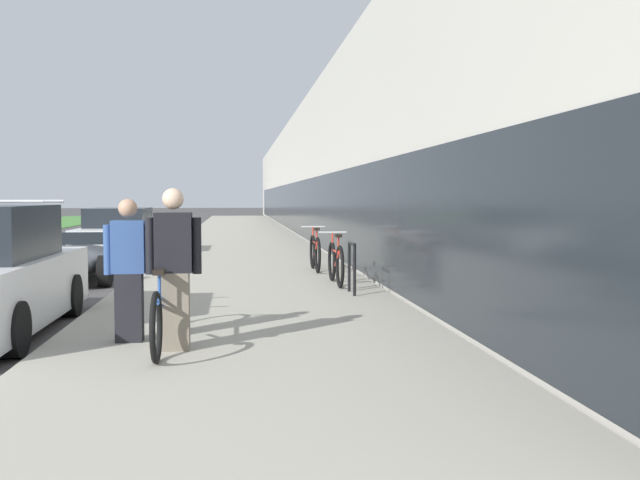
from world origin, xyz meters
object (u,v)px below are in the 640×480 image
object	(u,v)px
cruiser_bike_nearest	(336,263)
person_bystander	(129,270)
bike_rack_hoop	(352,262)
parked_sedan_far	(119,234)
person_rider	(174,269)
vintage_roadster_curbside	(74,260)
cruiser_bike_middle	(315,252)
tandem_bicycle	(166,309)

from	to	relation	value
cruiser_bike_nearest	person_bystander	bearing A→B (deg)	-121.51
person_bystander	bike_rack_hoop	size ratio (longest dim) A/B	1.84
cruiser_bike_nearest	parked_sedan_far	xyz separation A→B (m)	(-5.12, 8.19, 0.13)
person_bystander	bike_rack_hoop	world-z (taller)	person_bystander
person_rider	vintage_roadster_curbside	size ratio (longest dim) A/B	0.41
cruiser_bike_nearest	parked_sedan_far	bearing A→B (deg)	122.01
cruiser_bike_middle	person_rider	bearing A→B (deg)	-106.65
vintage_roadster_curbside	bike_rack_hoop	bearing A→B (deg)	-33.76
cruiser_bike_nearest	vintage_roadster_curbside	bearing A→B (deg)	156.77
cruiser_bike_nearest	parked_sedan_far	world-z (taller)	parked_sedan_far
person_rider	cruiser_bike_nearest	world-z (taller)	person_rider
bike_rack_hoop	cruiser_bike_nearest	distance (m)	1.28
tandem_bicycle	parked_sedan_far	distance (m)	13.41
person_bystander	cruiser_bike_middle	world-z (taller)	person_bystander
vintage_roadster_curbside	person_bystander	bearing A→B (deg)	-73.12
person_bystander	cruiser_bike_nearest	bearing A→B (deg)	58.49
person_bystander	bike_rack_hoop	distance (m)	4.66
person_rider	person_bystander	size ratio (longest dim) A/B	1.07
person_rider	parked_sedan_far	world-z (taller)	person_rider
person_bystander	vintage_roadster_curbside	size ratio (longest dim) A/B	0.39
person_rider	parked_sedan_far	xyz separation A→B (m)	(-2.70, 13.48, -0.31)
parked_sedan_far	cruiser_bike_nearest	bearing A→B (deg)	-57.99
parked_sedan_far	tandem_bicycle	bearing A→B (deg)	-78.91
bike_rack_hoop	person_bystander	bearing A→B (deg)	-130.63
person_bystander	vintage_roadster_curbside	distance (m)	7.30
bike_rack_hoop	parked_sedan_far	xyz separation A→B (m)	(-5.20, 9.46, 0.01)
person_bystander	cruiser_bike_nearest	distance (m)	5.65
tandem_bicycle	bike_rack_hoop	bearing A→B (deg)	54.66
cruiser_bike_middle	cruiser_bike_nearest	bearing A→B (deg)	-87.46
bike_rack_hoop	vintage_roadster_curbside	distance (m)	6.20
bike_rack_hoop	cruiser_bike_nearest	xyz separation A→B (m)	(-0.09, 1.27, -0.12)
vintage_roadster_curbside	parked_sedan_far	size ratio (longest dim) A/B	0.84
cruiser_bike_nearest	vintage_roadster_curbside	world-z (taller)	cruiser_bike_nearest
person_rider	cruiser_bike_middle	size ratio (longest dim) A/B	0.96
tandem_bicycle	parked_sedan_far	xyz separation A→B (m)	(-2.58, 13.16, 0.15)
tandem_bicycle	bike_rack_hoop	distance (m)	4.54
bike_rack_hoop	parked_sedan_far	bearing A→B (deg)	118.83
cruiser_bike_middle	vintage_roadster_curbside	distance (m)	4.96
tandem_bicycle	person_rider	size ratio (longest dim) A/B	1.53
person_bystander	bike_rack_hoop	bearing A→B (deg)	49.37
person_rider	bike_rack_hoop	world-z (taller)	person_rider
person_rider	person_bystander	bearing A→B (deg)	136.80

